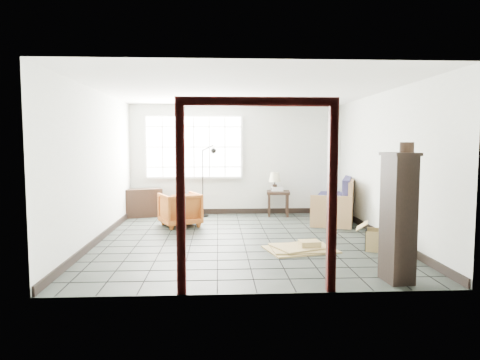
{
  "coord_description": "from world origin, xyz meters",
  "views": [
    {
      "loc": [
        -0.43,
        -7.42,
        1.7
      ],
      "look_at": [
        -0.04,
        0.3,
        1.02
      ],
      "focal_mm": 32.0,
      "sensor_mm": 36.0,
      "label": 1
    }
  ],
  "objects": [
    {
      "name": "floor_lamp",
      "position": [
        -0.67,
        2.39,
        0.88
      ],
      "size": [
        0.5,
        0.32,
        1.65
      ],
      "rotation": [
        0.0,
        0.0,
        0.32
      ],
      "color": "black",
      "rests_on": "ground"
    },
    {
      "name": "room_shell",
      "position": [
        0.0,
        0.03,
        1.68
      ],
      "size": [
        5.02,
        5.52,
        2.61
      ],
      "color": "silver",
      "rests_on": "ground"
    },
    {
      "name": "cardboard_pile",
      "position": [
        0.89,
        -0.83,
        0.04
      ],
      "size": [
        1.21,
        0.99,
        0.15
      ],
      "rotation": [
        0.0,
        0.0,
        0.19
      ],
      "color": "olive",
      "rests_on": "ground"
    },
    {
      "name": "futon_sofa",
      "position": [
        2.21,
        1.84,
        0.35
      ],
      "size": [
        1.49,
        2.31,
        0.96
      ],
      "rotation": [
        0.0,
        0.0,
        -0.34
      ],
      "color": "#8F5C40",
      "rests_on": "ground"
    },
    {
      "name": "side_table",
      "position": [
        0.96,
        2.4,
        0.47
      ],
      "size": [
        0.58,
        0.58,
        0.58
      ],
      "rotation": [
        0.0,
        0.0,
        -0.1
      ],
      "color": "black",
      "rests_on": "ground"
    },
    {
      "name": "doorway_trim",
      "position": [
        0.0,
        -2.7,
        1.38
      ],
      "size": [
        1.8,
        0.08,
        2.2
      ],
      "color": "#380E0C",
      "rests_on": "ground"
    },
    {
      "name": "tall_shelf",
      "position": [
        1.75,
        -2.4,
        0.81
      ],
      "size": [
        0.38,
        0.46,
        1.58
      ],
      "rotation": [
        0.0,
        0.0,
        0.11
      ],
      "color": "black",
      "rests_on": "ground"
    },
    {
      "name": "console_shelf",
      "position": [
        -2.15,
        2.4,
        0.32
      ],
      "size": [
        0.89,
        0.55,
        0.65
      ],
      "rotation": [
        0.0,
        0.0,
        0.29
      ],
      "color": "black",
      "rests_on": "ground"
    },
    {
      "name": "projector",
      "position": [
        0.94,
        2.45,
        0.62
      ],
      "size": [
        0.27,
        0.21,
        0.09
      ],
      "rotation": [
        0.0,
        0.0,
        0.01
      ],
      "color": "silver",
      "rests_on": "side_table"
    },
    {
      "name": "window_panel",
      "position": [
        -1.0,
        2.7,
        1.6
      ],
      "size": [
        2.32,
        0.08,
        1.52
      ],
      "color": "silver",
      "rests_on": "ground"
    },
    {
      "name": "open_box",
      "position": [
        2.15,
        -0.88,
        0.16
      ],
      "size": [
        0.86,
        0.63,
        0.44
      ],
      "rotation": [
        0.0,
        0.0,
        -0.37
      ],
      "color": "olive",
      "rests_on": "ground"
    },
    {
      "name": "armchair",
      "position": [
        -1.22,
        1.27,
        0.38
      ],
      "size": [
        0.95,
        0.93,
        0.76
      ],
      "primitive_type": "imported",
      "rotation": [
        0.0,
        0.0,
        3.56
      ],
      "color": "maroon",
      "rests_on": "ground"
    },
    {
      "name": "ground",
      "position": [
        0.0,
        0.0,
        0.0
      ],
      "size": [
        5.5,
        5.5,
        0.0
      ],
      "primitive_type": "plane",
      "color": "black",
      "rests_on": "ground"
    },
    {
      "name": "pot",
      "position": [
        1.8,
        -2.46,
        1.65
      ],
      "size": [
        0.2,
        0.2,
        0.12
      ],
      "rotation": [
        0.0,
        0.0,
        -0.27
      ],
      "color": "black",
      "rests_on": "tall_shelf"
    },
    {
      "name": "table_lamp",
      "position": [
        0.89,
        2.45,
        0.88
      ],
      "size": [
        0.33,
        0.33,
        0.43
      ],
      "rotation": [
        0.0,
        0.0,
        0.18
      ],
      "color": "black",
      "rests_on": "side_table"
    }
  ]
}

